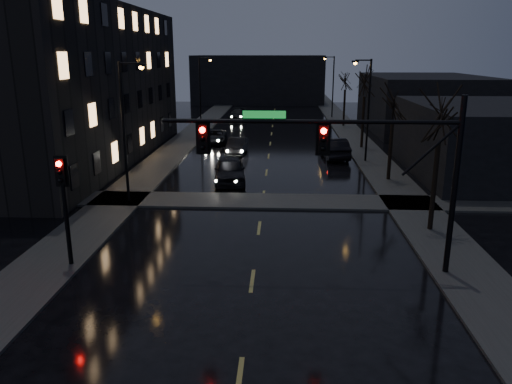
# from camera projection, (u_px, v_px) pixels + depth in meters

# --- Properties ---
(sidewalk_left) EXTENTS (3.00, 140.00, 0.12)m
(sidewalk_left) POSITION_uv_depth(u_px,v_px,m) (177.00, 148.00, 45.52)
(sidewalk_left) COLOR #2D2D2B
(sidewalk_left) RESTS_ON ground
(sidewalk_right) EXTENTS (3.00, 140.00, 0.12)m
(sidewalk_right) POSITION_uv_depth(u_px,v_px,m) (364.00, 150.00, 44.69)
(sidewalk_right) COLOR #2D2D2B
(sidewalk_right) RESTS_ON ground
(sidewalk_cross) EXTENTS (40.00, 3.00, 0.12)m
(sidewalk_cross) POSITION_uv_depth(u_px,v_px,m) (263.00, 201.00, 29.23)
(sidewalk_cross) COLOR #2D2D2B
(sidewalk_cross) RESTS_ON ground
(apartment_block) EXTENTS (12.00, 30.00, 12.00)m
(apartment_block) POSITION_uv_depth(u_px,v_px,m) (61.00, 85.00, 39.50)
(apartment_block) COLOR black
(apartment_block) RESTS_ON ground
(commercial_right_near) EXTENTS (10.00, 14.00, 5.00)m
(commercial_right_near) POSITION_uv_depth(u_px,v_px,m) (487.00, 140.00, 35.03)
(commercial_right_near) COLOR black
(commercial_right_near) RESTS_ON ground
(commercial_right_far) EXTENTS (12.00, 18.00, 6.00)m
(commercial_right_far) POSITION_uv_depth(u_px,v_px,m) (424.00, 103.00, 55.98)
(commercial_right_far) COLOR black
(commercial_right_far) RESTS_ON ground
(far_block) EXTENTS (22.00, 10.00, 8.00)m
(far_block) POSITION_uv_depth(u_px,v_px,m) (258.00, 79.00, 85.54)
(far_block) COLOR black
(far_block) RESTS_ON ground
(signal_mast) EXTENTS (11.11, 0.41, 7.00)m
(signal_mast) POSITION_uv_depth(u_px,v_px,m) (356.00, 152.00, 18.61)
(signal_mast) COLOR black
(signal_mast) RESTS_ON ground
(signal_pole_left) EXTENTS (0.35, 0.41, 4.53)m
(signal_pole_left) POSITION_uv_depth(u_px,v_px,m) (64.00, 196.00, 19.66)
(signal_pole_left) COLOR black
(signal_pole_left) RESTS_ON ground
(tree_near) EXTENTS (3.52, 3.52, 8.08)m
(tree_near) POSITION_uv_depth(u_px,v_px,m) (442.00, 103.00, 22.84)
(tree_near) COLOR black
(tree_near) RESTS_ON ground
(tree_mid_a) EXTENTS (3.30, 3.30, 7.58)m
(tree_mid_a) POSITION_uv_depth(u_px,v_px,m) (394.00, 94.00, 32.56)
(tree_mid_a) COLOR black
(tree_mid_a) RESTS_ON ground
(tree_mid_b) EXTENTS (3.74, 3.74, 8.59)m
(tree_mid_b) POSITION_uv_depth(u_px,v_px,m) (366.00, 74.00, 43.89)
(tree_mid_b) COLOR black
(tree_mid_b) RESTS_ON ground
(tree_far) EXTENTS (3.43, 3.43, 7.88)m
(tree_far) POSITION_uv_depth(u_px,v_px,m) (346.00, 74.00, 57.50)
(tree_far) COLOR black
(tree_far) RESTS_ON ground
(streetlight_l_near) EXTENTS (1.53, 0.28, 8.00)m
(streetlight_l_near) POSITION_uv_depth(u_px,v_px,m) (127.00, 121.00, 27.85)
(streetlight_l_near) COLOR black
(streetlight_l_near) RESTS_ON ground
(streetlight_l_far) EXTENTS (1.53, 0.28, 8.00)m
(streetlight_l_far) POSITION_uv_depth(u_px,v_px,m) (202.00, 88.00, 53.82)
(streetlight_l_far) COLOR black
(streetlight_l_far) RESTS_ON ground
(streetlight_r_mid) EXTENTS (1.53, 0.28, 8.00)m
(streetlight_r_mid) POSITION_uv_depth(u_px,v_px,m) (366.00, 102.00, 38.65)
(streetlight_r_mid) COLOR black
(streetlight_r_mid) RESTS_ON ground
(streetlight_r_far) EXTENTS (1.53, 0.28, 8.00)m
(streetlight_r_far) POSITION_uv_depth(u_px,v_px,m) (332.00, 82.00, 65.58)
(streetlight_r_far) COLOR black
(streetlight_r_far) RESTS_ON ground
(oncoming_car_a) EXTENTS (2.55, 5.20, 1.71)m
(oncoming_car_a) POSITION_uv_depth(u_px,v_px,m) (230.00, 170.00, 33.46)
(oncoming_car_a) COLOR black
(oncoming_car_a) RESTS_ON ground
(oncoming_car_b) EXTENTS (1.76, 4.27, 1.37)m
(oncoming_car_b) POSITION_uv_depth(u_px,v_px,m) (237.00, 146.00, 43.03)
(oncoming_car_b) COLOR black
(oncoming_car_b) RESTS_ON ground
(oncoming_car_c) EXTENTS (2.47, 4.82, 1.30)m
(oncoming_car_c) POSITION_uv_depth(u_px,v_px,m) (215.00, 137.00, 48.01)
(oncoming_car_c) COLOR black
(oncoming_car_c) RESTS_ON ground
(oncoming_car_d) EXTENTS (2.29, 4.90, 1.38)m
(oncoming_car_d) POSITION_uv_depth(u_px,v_px,m) (238.00, 114.00, 64.93)
(oncoming_car_d) COLOR black
(oncoming_car_d) RESTS_ON ground
(lead_car) EXTENTS (2.29, 5.30, 1.70)m
(lead_car) POSITION_uv_depth(u_px,v_px,m) (334.00, 148.00, 41.20)
(lead_car) COLOR black
(lead_car) RESTS_ON ground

